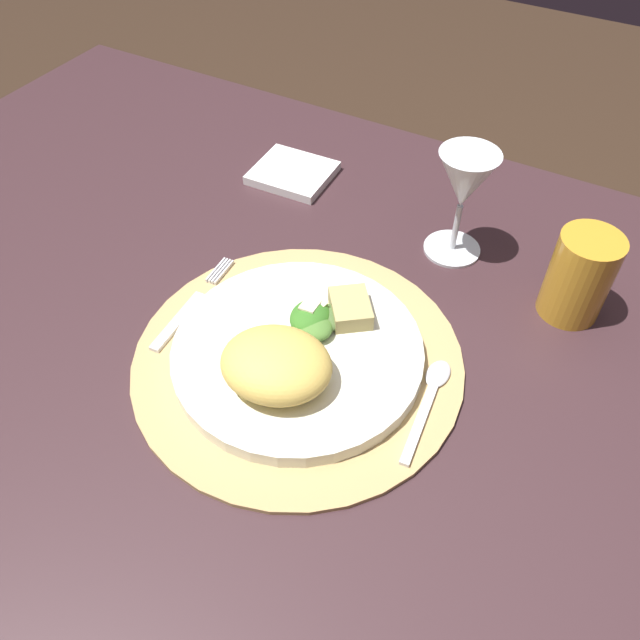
{
  "coord_description": "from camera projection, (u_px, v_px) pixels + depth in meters",
  "views": [
    {
      "loc": [
        0.26,
        -0.43,
        1.26
      ],
      "look_at": [
        0.02,
        -0.0,
        0.74
      ],
      "focal_mm": 35.54,
      "sensor_mm": 36.0,
      "label": 1
    }
  ],
  "objects": [
    {
      "name": "salad_greens",
      "position": [
        314.0,
        320.0,
        0.7
      ],
      "size": [
        0.06,
        0.07,
        0.02
      ],
      "color": "#4E7F32",
      "rests_on": "dinner_plate"
    },
    {
      "name": "dining_table",
      "position": [
        310.0,
        407.0,
        0.86
      ],
      "size": [
        1.47,
        0.9,
        0.72
      ],
      "color": "#382326",
      "rests_on": "ground"
    },
    {
      "name": "pasta_serving",
      "position": [
        276.0,
        364.0,
        0.64
      ],
      "size": [
        0.13,
        0.12,
        0.05
      ],
      "primitive_type": "ellipsoid",
      "rotation": [
        0.0,
        0.0,
        3.34
      ],
      "color": "#E4BE56",
      "rests_on": "dinner_plate"
    },
    {
      "name": "ground_plane",
      "position": [
        313.0,
        566.0,
        1.27
      ],
      "size": [
        6.0,
        6.0,
        0.0
      ],
      "primitive_type": "plane",
      "color": "#332318"
    },
    {
      "name": "dinner_plate",
      "position": [
        298.0,
        352.0,
        0.69
      ],
      "size": [
        0.27,
        0.27,
        0.02
      ],
      "primitive_type": "cylinder",
      "color": "white",
      "rests_on": "placemat"
    },
    {
      "name": "napkin",
      "position": [
        293.0,
        173.0,
        0.94
      ],
      "size": [
        0.12,
        0.1,
        0.01
      ],
      "primitive_type": "cube",
      "rotation": [
        0.0,
        0.0,
        0.04
      ],
      "color": "white",
      "rests_on": "dining_table"
    },
    {
      "name": "spoon",
      "position": [
        431.0,
        393.0,
        0.66
      ],
      "size": [
        0.03,
        0.14,
        0.01
      ],
      "color": "silver",
      "rests_on": "placemat"
    },
    {
      "name": "fork",
      "position": [
        190.0,
        307.0,
        0.75
      ],
      "size": [
        0.03,
        0.17,
        0.0
      ],
      "color": "silver",
      "rests_on": "placemat"
    },
    {
      "name": "placemat",
      "position": [
        298.0,
        359.0,
        0.7
      ],
      "size": [
        0.37,
        0.37,
        0.01
      ],
      "primitive_type": "cylinder",
      "color": "tan",
      "rests_on": "dining_table"
    },
    {
      "name": "wine_glass",
      "position": [
        464.0,
        185.0,
        0.76
      ],
      "size": [
        0.07,
        0.07,
        0.14
      ],
      "color": "silver",
      "rests_on": "dining_table"
    },
    {
      "name": "bread_piece",
      "position": [
        350.0,
        308.0,
        0.71
      ],
      "size": [
        0.07,
        0.07,
        0.02
      ],
      "primitive_type": "cube",
      "rotation": [
        0.0,
        0.0,
        5.37
      ],
      "color": "tan",
      "rests_on": "dinner_plate"
    },
    {
      "name": "amber_tumbler",
      "position": [
        579.0,
        276.0,
        0.72
      ],
      "size": [
        0.07,
        0.07,
        0.11
      ],
      "primitive_type": "cylinder",
      "color": "gold",
      "rests_on": "dining_table"
    }
  ]
}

